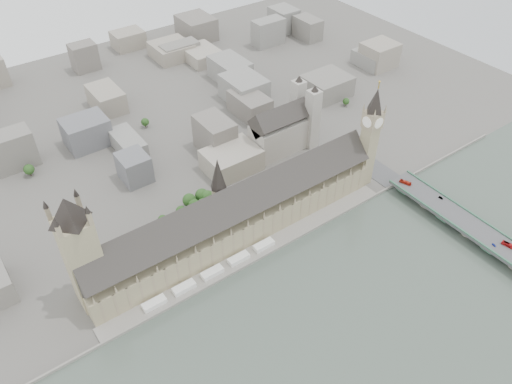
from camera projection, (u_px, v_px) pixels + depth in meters
ground at (249, 249)px, 412.71m from camera, size 900.00×900.00×0.00m
embankment_wall at (260, 258)px, 402.51m from camera, size 600.00×1.50×3.00m
river_terrace at (254, 253)px, 407.45m from camera, size 270.00×15.00×2.00m
terrace_tents at (212, 273)px, 388.11m from camera, size 118.00×7.00×4.00m
palace_of_westminster at (235, 215)px, 409.97m from camera, size 265.00×40.73×55.44m
elizabeth_tower at (371, 131)px, 440.67m from camera, size 17.00×17.00×107.50m
victoria_tower at (80, 248)px, 338.66m from camera, size 30.00×30.00×100.00m
central_tower at (219, 183)px, 386.40m from camera, size 13.00×13.00×48.00m
westminster_bridge at (462, 224)px, 427.23m from camera, size 25.00×325.00×10.25m
bridge_parapets at (511, 251)px, 396.17m from camera, size 25.00×235.00×1.15m
westminster_abbey at (284, 128)px, 503.71m from camera, size 68.00×36.00×64.00m
city_skyline_inland at (121, 104)px, 550.79m from camera, size 720.00×360.00×38.00m
park_trees at (201, 207)px, 440.24m from camera, size 110.00×30.00×15.00m
red_bus_north at (405, 182)px, 459.27m from camera, size 6.40×11.22×3.07m
red_bus_south at (509, 245)px, 399.26m from camera, size 5.47×12.40×3.36m
car_blue at (494, 245)px, 400.88m from camera, size 2.13×3.94×1.27m
car_silver at (441, 198)px, 444.20m from camera, size 1.76×4.30×1.39m
car_approach at (349, 137)px, 515.79m from camera, size 3.16×4.71×1.27m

